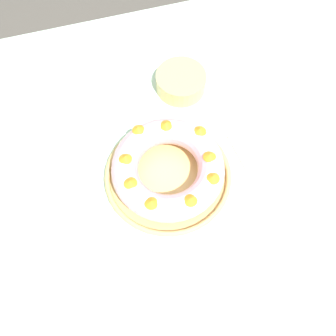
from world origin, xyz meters
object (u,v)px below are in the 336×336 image
serving_knife (70,214)px  napkin (262,144)px  cake_knife (93,203)px  bundt_cake (168,168)px  fork (79,199)px  side_bowl (181,82)px  serving_dish (168,176)px

serving_knife → napkin: serving_knife is taller
serving_knife → cake_knife: size_ratio=1.22×
bundt_cake → cake_knife: size_ratio=1.35×
fork → side_bowl: bearing=37.2°
serving_knife → side_bowl: (0.34, 0.27, 0.02)m
serving_dish → fork: size_ratio=1.42×
bundt_cake → serving_knife: 0.24m
serving_dish → serving_knife: serving_dish is taller
napkin → side_bowl: bearing=122.9°
side_bowl → fork: bearing=-142.8°
cake_knife → side_bowl: 0.39m
serving_dish → napkin: serving_dish is taller
side_bowl → napkin: size_ratio=0.91×
cake_knife → bundt_cake: bearing=2.2°
serving_knife → napkin: (0.48, 0.05, -0.00)m
serving_knife → side_bowl: side_bowl is taller
cake_knife → napkin: bearing=3.8°
bundt_cake → fork: bundt_cake is taller
cake_knife → side_bowl: bearing=40.7°
bundt_cake → cake_knife: bearing=-176.5°
serving_dish → side_bowl: bearing=66.8°
bundt_cake → napkin: size_ratio=1.77×
serving_dish → bundt_cake: 0.04m
side_bowl → serving_dish: bearing=-113.2°
bundt_cake → fork: 0.22m
bundt_cake → side_bowl: (0.11, 0.25, -0.03)m
fork → serving_dish: bearing=-2.0°
bundt_cake → serving_knife: size_ratio=1.11×
serving_dish → serving_knife: 0.24m
cake_knife → napkin: size_ratio=1.30×
fork → cake_knife: bearing=-31.8°
serving_dish → cake_knife: bearing=-176.5°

